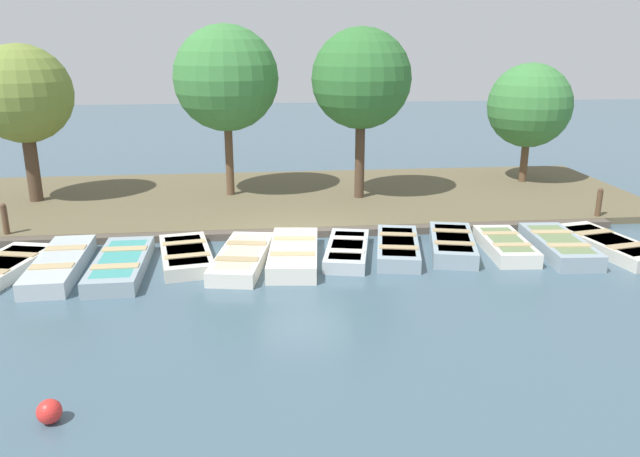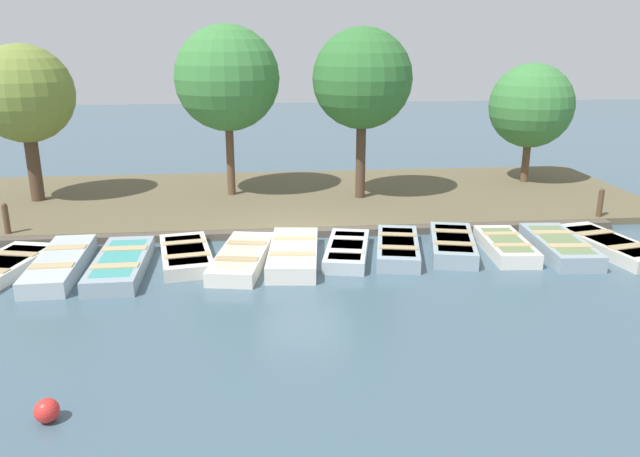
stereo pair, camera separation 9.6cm
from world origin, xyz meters
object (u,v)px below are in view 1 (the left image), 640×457
Objects in this scene: rowboat_0 at (1,268)px; park_tree_far_left at (23,95)px; rowboat_6 at (347,250)px; rowboat_4 at (242,257)px; rowboat_8 at (452,244)px; park_tree_center at (361,79)px; rowboat_7 at (398,247)px; rowboat_1 at (60,264)px; buoy at (49,412)px; rowboat_11 at (609,245)px; mooring_post_far at (599,205)px; rowboat_2 at (121,264)px; mooring_post_near at (5,222)px; rowboat_3 at (186,255)px; rowboat_5 at (294,254)px; park_tree_right at (529,106)px; rowboat_10 at (559,246)px; rowboat_9 at (505,245)px; park_tree_left at (226,79)px.

park_tree_far_left is (-6.55, -1.21, 3.55)m from rowboat_0.
rowboat_0 is 8.50m from rowboat_6.
rowboat_8 is (-0.40, 5.56, 0.03)m from rowboat_4.
rowboat_8 is at bearing 16.80° from park_tree_center.
rowboat_7 is at bearing 1.27° from park_tree_center.
buoy is at bearing 12.23° from rowboat_1.
mooring_post_far is (-2.60, 1.12, 0.38)m from rowboat_11.
rowboat_2 is 3.05× the size of mooring_post_near.
mooring_post_far reaches higher than rowboat_3.
park_tree_right is at bearing 134.92° from rowboat_5.
mooring_post_near reaches higher than rowboat_10.
park_tree_right reaches higher than rowboat_0.
rowboat_10 is 8.28m from park_tree_center.
rowboat_5 is at bearing -72.98° from rowboat_7.
rowboat_6 is 4.23m from rowboat_9.
rowboat_6 is (-0.25, 1.42, -0.05)m from rowboat_5.
park_tree_center is at bearing -138.85° from rowboat_10.
mooring_post_near is (-2.53, -7.88, 0.34)m from rowboat_5.
rowboat_8 reaches higher than rowboat_0.
rowboat_0 is 8.89× the size of buoy.
park_tree_right is (-7.18, 12.03, 2.90)m from rowboat_3.
rowboat_8 is at bearing 80.14° from rowboat_3.
rowboat_9 is 0.58× the size of park_tree_right.
park_tree_left reaches higher than rowboat_4.
mooring_post_near is 0.24× the size of park_tree_right.
park_tree_center is (-5.42, -0.12, 3.99)m from rowboat_7.
rowboat_11 is at bearing 117.50° from buoy.
park_tree_right is (-7.77, 13.53, 2.88)m from rowboat_2.
rowboat_7 reaches higher than rowboat_0.
park_tree_left reaches higher than rowboat_5.
rowboat_8 is 10.80m from buoy.
park_tree_center is 6.98m from park_tree_right.
buoy is at bearing -9.84° from park_tree_left.
rowboat_11 is at bearing 68.94° from park_tree_far_left.
rowboat_7 is at bearing -88.51° from rowboat_9.
mooring_post_far is at bearing 140.20° from rowboat_10.
rowboat_9 is at bearing 65.82° from park_tree_far_left.
mooring_post_near reaches higher than rowboat_2.
rowboat_5 reaches higher than rowboat_0.
mooring_post_near is (-2.29, -9.29, 0.39)m from rowboat_6.
park_tree_far_left reaches higher than rowboat_6.
rowboat_2 is 8.55m from park_tree_far_left.
park_tree_center is (-5.75, -5.81, 4.01)m from rowboat_11.
mooring_post_far is (-2.61, 10.87, 0.37)m from rowboat_4.
rowboat_8 is 0.52× the size of park_tree_center.
park_tree_center is (-5.43, 1.23, 4.01)m from rowboat_6.
rowboat_6 is 2.85m from rowboat_8.
rowboat_5 is at bearing -75.17° from mooring_post_far.
rowboat_10 is 8.43m from park_tree_right.
rowboat_1 is 6.63m from buoy.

